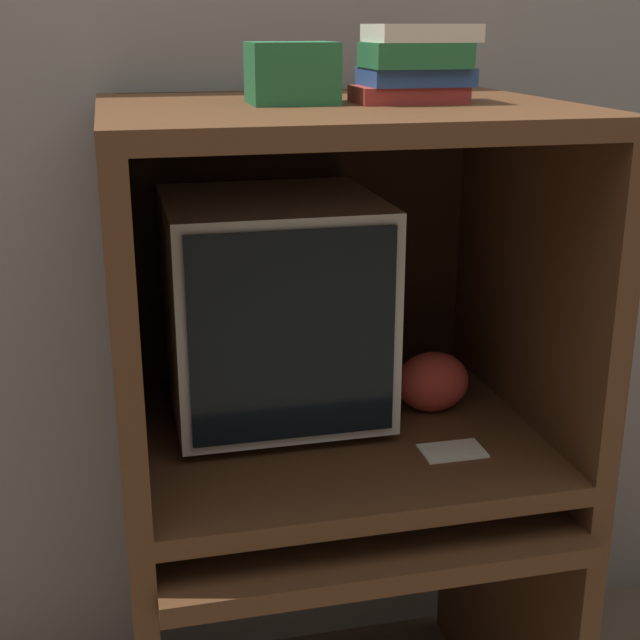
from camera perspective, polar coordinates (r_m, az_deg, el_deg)
wall_back at (r=1.95m, az=-1.81°, el=12.78°), size 6.00×0.06×2.60m
desk_base at (r=1.86m, az=1.20°, el=-16.71°), size 0.80×0.71×0.67m
desk_monitor_shelf at (r=1.73m, az=1.00°, el=-7.48°), size 0.80×0.67×0.09m
hutch_upper at (r=1.62m, az=0.81°, el=6.32°), size 0.80×0.67×0.60m
crt_monitor at (r=1.70m, az=-3.02°, el=0.90°), size 0.39×0.40×0.43m
keyboard at (r=1.63m, az=-0.63°, el=-11.27°), size 0.42×0.13×0.03m
mouse at (r=1.70m, az=8.69°, el=-10.16°), size 0.06×0.04×0.03m
snack_bag at (r=1.78m, az=7.21°, el=-3.94°), size 0.15×0.11×0.12m
book_stack at (r=1.58m, az=6.10°, el=16.05°), size 0.20×0.15×0.13m
paper_card at (r=1.63m, az=8.47°, el=-8.29°), size 0.11×0.07×0.00m
storage_box at (r=1.55m, az=-1.83°, el=15.52°), size 0.14×0.12×0.10m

